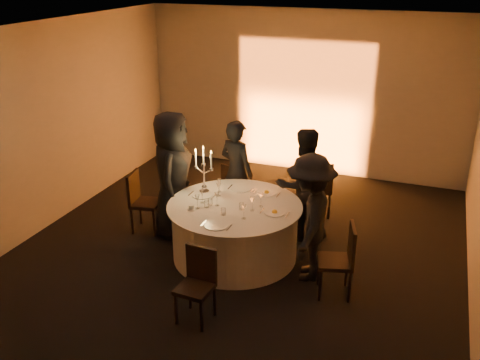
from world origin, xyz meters
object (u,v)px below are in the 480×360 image
(guest_right, at_px, (310,218))
(coffee_cup, at_px, (191,207))
(guest_left, at_px, (173,175))
(chair_left, at_px, (141,198))
(chair_right, at_px, (342,257))
(banquet_table, at_px, (235,231))
(guest_back_left, at_px, (237,172))
(candelabra, at_px, (204,176))
(chair_back_left, at_px, (235,187))
(chair_back_right, at_px, (318,186))
(guest_back_right, at_px, (303,184))
(chair_front, at_px, (198,280))

(guest_right, distance_m, coffee_cup, 1.54)
(guest_left, relative_size, coffee_cup, 16.93)
(chair_left, height_order, chair_right, chair_right)
(chair_left, xyz_separation_m, guest_right, (2.63, -0.37, 0.31))
(banquet_table, relative_size, guest_back_left, 1.11)
(guest_back_left, bearing_deg, candelabra, 96.57)
(guest_left, xyz_separation_m, coffee_cup, (0.60, -0.64, -0.13))
(guest_left, bearing_deg, guest_right, -118.07)
(chair_back_left, bearing_deg, chair_back_right, -143.99)
(guest_left, bearing_deg, guest_back_right, -88.52)
(chair_left, bearing_deg, chair_right, -110.67)
(chair_back_right, xyz_separation_m, guest_left, (-1.84, -1.28, 0.42))
(guest_back_right, height_order, guest_right, guest_right)
(coffee_cup, relative_size, candelabra, 0.16)
(chair_back_right, bearing_deg, coffee_cup, 33.02)
(guest_left, relative_size, candelabra, 2.71)
(chair_left, bearing_deg, chair_back_right, -69.30)
(guest_back_left, bearing_deg, chair_left, 52.85)
(banquet_table, distance_m, guest_back_right, 1.20)
(chair_left, bearing_deg, candelabra, -98.75)
(candelabra, bearing_deg, guest_right, -13.39)
(guest_left, relative_size, guest_right, 1.13)
(chair_back_right, distance_m, guest_left, 2.28)
(chair_left, distance_m, chair_back_left, 1.48)
(chair_right, relative_size, guest_back_left, 0.57)
(chair_back_left, xyz_separation_m, guest_left, (-0.60, -0.91, 0.46))
(banquet_table, distance_m, chair_front, 1.41)
(chair_left, height_order, chair_back_left, chair_left)
(chair_left, relative_size, chair_back_left, 1.08)
(chair_back_right, xyz_separation_m, coffee_cup, (-1.24, -1.92, 0.28))
(guest_left, xyz_separation_m, guest_back_left, (0.71, 0.71, -0.12))
(chair_left, bearing_deg, guest_right, -107.33)
(guest_back_left, distance_m, guest_back_right, 1.07)
(chair_back_right, height_order, candelabra, candelabra)
(guest_left, distance_m, guest_back_left, 1.01)
(banquet_table, relative_size, chair_back_right, 1.96)
(chair_back_right, distance_m, guest_back_right, 0.78)
(banquet_table, height_order, chair_right, chair_right)
(banquet_table, relative_size, guest_left, 0.97)
(chair_back_left, bearing_deg, chair_right, 160.46)
(chair_right, distance_m, guest_back_left, 2.37)
(guest_back_right, bearing_deg, guest_right, 70.86)
(guest_back_right, xyz_separation_m, candelabra, (-1.24, -0.63, 0.18))
(banquet_table, distance_m, chair_left, 1.60)
(chair_front, xyz_separation_m, coffee_cup, (-0.58, 1.07, 0.32))
(coffee_cup, bearing_deg, candelabra, 97.31)
(chair_back_right, bearing_deg, guest_left, 10.81)
(guest_back_right, bearing_deg, banquet_table, 12.98)
(chair_front, xyz_separation_m, guest_right, (0.95, 1.26, 0.35))
(chair_right, relative_size, guest_back_right, 0.56)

